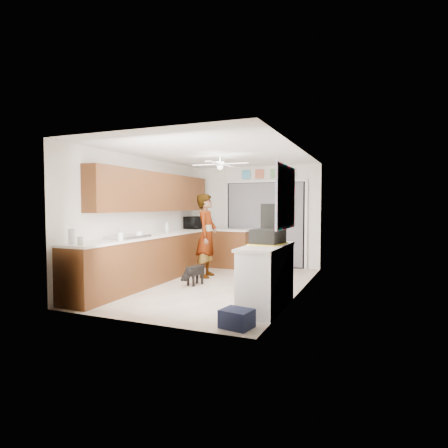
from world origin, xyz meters
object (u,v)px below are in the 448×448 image
(microwave, at_px, (196,223))
(paper_towel_roll, at_px, (72,237))
(cup, at_px, (139,234))
(soap_bottle, at_px, (167,226))
(dog, at_px, (195,274))
(navy_crate, at_px, (237,319))
(suitcase, at_px, (268,237))
(man, at_px, (207,235))
(cardboard_box, at_px, (237,319))

(microwave, bearing_deg, paper_towel_roll, -170.87)
(paper_towel_roll, bearing_deg, cup, 81.49)
(soap_bottle, distance_m, dog, 1.45)
(cup, distance_m, navy_crate, 2.93)
(cup, xyz_separation_m, suitcase, (2.50, -0.22, 0.06))
(navy_crate, xyz_separation_m, man, (-1.75, 2.86, 0.77))
(microwave, bearing_deg, soap_bottle, -171.44)
(dog, bearing_deg, cup, -128.06)
(cardboard_box, relative_size, man, 0.19)
(microwave, xyz_separation_m, cardboard_box, (2.56, -3.97, -0.99))
(cup, xyz_separation_m, navy_crate, (2.43, -1.38, -0.88))
(man, bearing_deg, cardboard_box, -155.75)
(suitcase, bearing_deg, dog, 158.73)
(paper_towel_roll, bearing_deg, man, 72.84)
(paper_towel_roll, distance_m, dog, 2.44)
(suitcase, height_order, cardboard_box, suitcase)
(soap_bottle, relative_size, man, 0.15)
(suitcase, bearing_deg, cardboard_box, -87.32)
(cup, relative_size, cardboard_box, 0.40)
(microwave, distance_m, paper_towel_roll, 3.98)
(man, bearing_deg, suitcase, -140.26)
(soap_bottle, height_order, dog, soap_bottle)
(microwave, bearing_deg, suitcase, -126.58)
(paper_towel_roll, height_order, suitcase, paper_towel_roll)
(cup, height_order, dog, cup)
(navy_crate, bearing_deg, cardboard_box, 0.00)
(cardboard_box, bearing_deg, navy_crate, 0.00)
(soap_bottle, relative_size, cardboard_box, 0.76)
(man, bearing_deg, navy_crate, -155.75)
(paper_towel_roll, height_order, cardboard_box, paper_towel_roll)
(suitcase, distance_m, navy_crate, 1.49)
(microwave, distance_m, man, 1.39)
(paper_towel_roll, height_order, navy_crate, paper_towel_roll)
(soap_bottle, bearing_deg, dog, -31.67)
(microwave, relative_size, cardboard_box, 1.62)
(microwave, bearing_deg, cardboard_box, -136.87)
(suitcase, bearing_deg, navy_crate, -87.32)
(soap_bottle, bearing_deg, cup, -82.32)
(cup, xyz_separation_m, dog, (0.82, 0.65, -0.79))
(suitcase, distance_m, man, 2.50)
(microwave, xyz_separation_m, man, (0.81, -1.11, -0.21))
(man, xyz_separation_m, dog, (0.14, -0.83, -0.68))
(navy_crate, distance_m, man, 3.44)
(microwave, bearing_deg, dog, -143.54)
(navy_crate, bearing_deg, soap_bottle, 134.57)
(paper_towel_roll, xyz_separation_m, cardboard_box, (2.64, 0.01, -0.95))
(paper_towel_roll, distance_m, navy_crate, 2.81)
(soap_bottle, height_order, man, man)
(cardboard_box, height_order, man, man)
(suitcase, bearing_deg, paper_towel_roll, -150.51)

